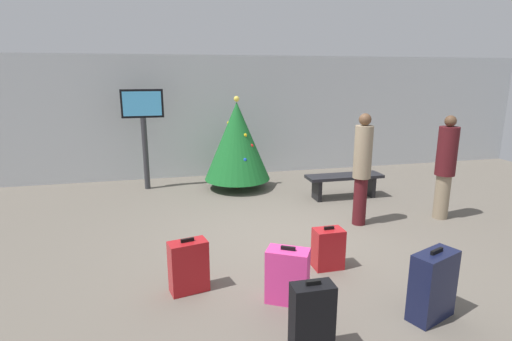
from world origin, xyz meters
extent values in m
plane|color=#665E54|center=(0.00, 0.00, 0.00)|extent=(16.00, 16.00, 0.00)
cube|color=#B7BCC1|center=(0.00, 4.31, 1.45)|extent=(16.00, 0.20, 2.89)
cylinder|color=#4C3319|center=(-0.20, 2.95, 0.11)|extent=(0.12, 0.12, 0.21)
cone|color=#196628|center=(-0.20, 2.95, 1.05)|extent=(1.43, 1.43, 1.67)
sphere|color=#F2D84C|center=(-0.20, 2.95, 1.95)|extent=(0.12, 0.12, 0.12)
sphere|color=yellow|center=(-0.34, 3.42, 0.68)|extent=(0.08, 0.08, 0.08)
sphere|color=yellow|center=(-0.36, 3.04, 1.43)|extent=(0.08, 0.08, 0.08)
sphere|color=red|center=(0.06, 2.69, 0.98)|extent=(0.08, 0.08, 0.08)
sphere|color=blue|center=(-0.13, 2.48, 0.73)|extent=(0.08, 0.08, 0.08)
sphere|color=yellow|center=(-0.07, 2.70, 1.21)|extent=(0.08, 0.08, 0.08)
cylinder|color=#333338|center=(-2.14, 3.37, 0.78)|extent=(0.12, 0.12, 1.56)
cube|color=black|center=(-2.14, 3.37, 1.85)|extent=(0.87, 0.10, 0.59)
cube|color=#4CB2F2|center=(-2.14, 3.33, 1.85)|extent=(0.78, 0.03, 0.51)
cube|color=black|center=(1.77, 1.74, 0.45)|extent=(1.56, 0.44, 0.06)
cube|color=black|center=(1.18, 1.74, 0.21)|extent=(0.08, 0.35, 0.42)
cube|color=black|center=(2.35, 1.74, 0.21)|extent=(0.08, 0.35, 0.42)
cylinder|color=gray|center=(2.90, 0.27, 0.39)|extent=(0.25, 0.25, 0.78)
cylinder|color=#4C1419|center=(2.90, 0.27, 1.19)|extent=(0.44, 0.44, 0.83)
sphere|color=brown|center=(2.90, 0.27, 1.70)|extent=(0.19, 0.19, 0.19)
cylinder|color=#4C1419|center=(1.37, 0.33, 0.40)|extent=(0.22, 0.22, 0.80)
cylinder|color=gray|center=(1.37, 0.33, 1.23)|extent=(0.36, 0.36, 0.86)
sphere|color=brown|center=(1.37, 0.33, 1.76)|extent=(0.20, 0.20, 0.20)
cube|color=#141938|center=(0.82, -2.26, 0.36)|extent=(0.56, 0.41, 0.72)
cube|color=black|center=(0.82, -2.26, 0.74)|extent=(0.18, 0.09, 0.04)
cube|color=#E5388C|center=(-0.52, -1.62, 0.31)|extent=(0.52, 0.45, 0.61)
cube|color=black|center=(-0.52, -1.62, 0.63)|extent=(0.15, 0.10, 0.04)
cube|color=#B2191E|center=(0.23, -0.99, 0.26)|extent=(0.38, 0.26, 0.53)
cube|color=black|center=(0.23, -0.99, 0.55)|extent=(0.13, 0.03, 0.04)
cube|color=#B2191E|center=(-1.56, -1.15, 0.31)|extent=(0.47, 0.31, 0.61)
cube|color=black|center=(-1.56, -1.15, 0.63)|extent=(0.15, 0.06, 0.04)
cube|color=black|center=(-0.58, -2.48, 0.34)|extent=(0.38, 0.20, 0.68)
cube|color=black|center=(-0.58, -2.48, 0.70)|extent=(0.13, 0.03, 0.04)
camera|label=1|loc=(-1.79, -5.39, 2.46)|focal=27.93mm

